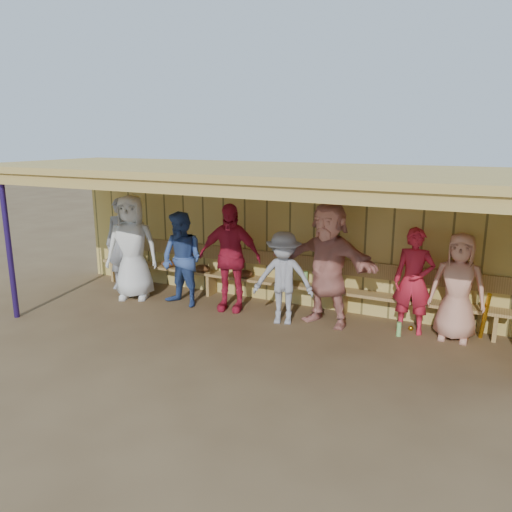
{
  "coord_description": "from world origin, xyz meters",
  "views": [
    {
      "loc": [
        3.44,
        -6.73,
        2.95
      ],
      "look_at": [
        0.0,
        0.35,
        1.05
      ],
      "focal_mm": 35.0,
      "sensor_mm": 36.0,
      "label": 1
    }
  ],
  "objects_px": {
    "bench": "(275,275)",
    "player_a": "(123,244)",
    "player_c": "(182,260)",
    "player_b": "(132,247)",
    "player_d": "(230,257)",
    "player_g": "(414,281)",
    "player_e": "(283,278)",
    "player_h": "(458,287)",
    "player_f": "(328,264)"
  },
  "relations": [
    {
      "from": "player_h",
      "to": "bench",
      "type": "relative_size",
      "value": 0.21
    },
    {
      "from": "player_b",
      "to": "player_c",
      "type": "height_order",
      "value": "player_b"
    },
    {
      "from": "player_a",
      "to": "player_h",
      "type": "xyz_separation_m",
      "value": [
        6.1,
        0.13,
        -0.1
      ]
    },
    {
      "from": "player_a",
      "to": "player_b",
      "type": "relative_size",
      "value": 0.94
    },
    {
      "from": "player_g",
      "to": "player_f",
      "type": "bearing_deg",
      "value": -173.81
    },
    {
      "from": "player_f",
      "to": "player_h",
      "type": "bearing_deg",
      "value": 18.74
    },
    {
      "from": "player_d",
      "to": "player_g",
      "type": "distance_m",
      "value": 3.02
    },
    {
      "from": "player_d",
      "to": "player_g",
      "type": "relative_size",
      "value": 1.14
    },
    {
      "from": "player_b",
      "to": "bench",
      "type": "height_order",
      "value": "player_b"
    },
    {
      "from": "player_b",
      "to": "player_h",
      "type": "height_order",
      "value": "player_b"
    },
    {
      "from": "player_a",
      "to": "player_b",
      "type": "bearing_deg",
      "value": -55.94
    },
    {
      "from": "player_b",
      "to": "bench",
      "type": "bearing_deg",
      "value": -5.29
    },
    {
      "from": "player_a",
      "to": "bench",
      "type": "height_order",
      "value": "player_a"
    },
    {
      "from": "player_b",
      "to": "bench",
      "type": "xyz_separation_m",
      "value": [
        2.5,
        0.82,
        -0.44
      ]
    },
    {
      "from": "player_f",
      "to": "bench",
      "type": "height_order",
      "value": "player_f"
    },
    {
      "from": "player_c",
      "to": "bench",
      "type": "xyz_separation_m",
      "value": [
        1.43,
        0.79,
        -0.31
      ]
    },
    {
      "from": "bench",
      "to": "player_a",
      "type": "bearing_deg",
      "value": -171.82
    },
    {
      "from": "player_c",
      "to": "player_d",
      "type": "distance_m",
      "value": 0.88
    },
    {
      "from": "player_a",
      "to": "player_g",
      "type": "bearing_deg",
      "value": -19.7
    },
    {
      "from": "player_b",
      "to": "player_g",
      "type": "relative_size",
      "value": 1.18
    },
    {
      "from": "player_a",
      "to": "player_f",
      "type": "distance_m",
      "value": 4.19
    },
    {
      "from": "player_e",
      "to": "player_b",
      "type": "bearing_deg",
      "value": 166.16
    },
    {
      "from": "player_g",
      "to": "player_h",
      "type": "bearing_deg",
      "value": -2.85
    },
    {
      "from": "player_f",
      "to": "player_e",
      "type": "bearing_deg",
      "value": -142.6
    },
    {
      "from": "player_c",
      "to": "player_e",
      "type": "relative_size",
      "value": 1.12
    },
    {
      "from": "player_f",
      "to": "bench",
      "type": "distance_m",
      "value": 1.33
    },
    {
      "from": "player_g",
      "to": "player_c",
      "type": "bearing_deg",
      "value": -175.71
    },
    {
      "from": "player_f",
      "to": "bench",
      "type": "bearing_deg",
      "value": 168.39
    },
    {
      "from": "player_a",
      "to": "player_b",
      "type": "height_order",
      "value": "player_b"
    },
    {
      "from": "player_e",
      "to": "player_h",
      "type": "distance_m",
      "value": 2.6
    },
    {
      "from": "player_a",
      "to": "player_b",
      "type": "distance_m",
      "value": 0.67
    },
    {
      "from": "player_h",
      "to": "player_e",
      "type": "bearing_deg",
      "value": -168.67
    },
    {
      "from": "player_d",
      "to": "bench",
      "type": "height_order",
      "value": "player_d"
    },
    {
      "from": "player_f",
      "to": "player_g",
      "type": "height_order",
      "value": "player_f"
    },
    {
      "from": "player_b",
      "to": "player_c",
      "type": "xyz_separation_m",
      "value": [
        1.07,
        0.03,
        -0.12
      ]
    },
    {
      "from": "player_a",
      "to": "player_h",
      "type": "relative_size",
      "value": 1.12
    },
    {
      "from": "player_f",
      "to": "player_h",
      "type": "xyz_separation_m",
      "value": [
        1.92,
        0.21,
        -0.19
      ]
    },
    {
      "from": "player_a",
      "to": "player_h",
      "type": "distance_m",
      "value": 6.1
    },
    {
      "from": "player_c",
      "to": "player_e",
      "type": "distance_m",
      "value": 1.94
    },
    {
      "from": "player_d",
      "to": "player_h",
      "type": "xyz_separation_m",
      "value": [
        3.63,
        0.3,
        -0.12
      ]
    },
    {
      "from": "player_b",
      "to": "player_e",
      "type": "relative_size",
      "value": 1.29
    },
    {
      "from": "player_e",
      "to": "player_a",
      "type": "bearing_deg",
      "value": 159.95
    },
    {
      "from": "player_g",
      "to": "player_h",
      "type": "relative_size",
      "value": 1.01
    },
    {
      "from": "player_a",
      "to": "bench",
      "type": "bearing_deg",
      "value": -12.92
    },
    {
      "from": "player_a",
      "to": "player_e",
      "type": "bearing_deg",
      "value": -26.95
    },
    {
      "from": "player_a",
      "to": "player_c",
      "type": "distance_m",
      "value": 1.66
    },
    {
      "from": "player_b",
      "to": "player_f",
      "type": "height_order",
      "value": "player_f"
    },
    {
      "from": "player_c",
      "to": "player_b",
      "type": "bearing_deg",
      "value": -168.8
    },
    {
      "from": "player_c",
      "to": "player_f",
      "type": "xyz_separation_m",
      "value": [
        2.56,
        0.28,
        0.15
      ]
    },
    {
      "from": "player_b",
      "to": "player_e",
      "type": "bearing_deg",
      "value": -23.11
    }
  ]
}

